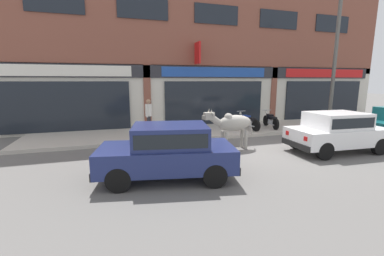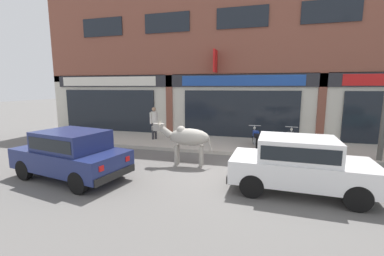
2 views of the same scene
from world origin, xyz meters
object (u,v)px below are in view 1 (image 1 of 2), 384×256
pedestrian (149,113)px  motorcycle_0 (248,122)px  cow (232,123)px  utility_pole (334,65)px  motorcycle_1 (271,120)px  car_0 (168,149)px  car_2 (337,130)px

pedestrian → motorcycle_0: bearing=-5.0°
cow → utility_pole: size_ratio=0.34×
motorcycle_1 → pedestrian: bearing=176.4°
car_0 → utility_pole: utility_pole is taller
car_2 → cow: bearing=157.7°
pedestrian → cow: bearing=-50.9°
cow → pedestrian: size_ratio=1.35×
car_2 → motorcycle_0: (-1.21, 4.28, -0.28)m
cow → utility_pole: 7.30m
car_2 → pedestrian: (-6.16, 4.71, 0.32)m
cow → car_0: cow is taller
cow → car_2: bearing=-22.3°
cow → pedestrian: bearing=129.1°
cow → car_0: size_ratio=0.57×
motorcycle_0 → utility_pole: bearing=-11.0°
car_0 → motorcycle_1: bearing=37.5°
motorcycle_0 → motorcycle_1: same height
motorcycle_1 → cow: bearing=-141.7°
car_0 → motorcycle_0: size_ratio=2.11×
cow → pedestrian: pedestrian is taller
motorcycle_0 → pedestrian: size_ratio=1.13×
cow → car_2: (3.50, -1.44, -0.19)m
cow → motorcycle_0: 3.68m
motorcycle_0 → motorcycle_1: bearing=1.5°
cow → motorcycle_0: (2.29, 2.85, -0.47)m
motorcycle_1 → motorcycle_0: bearing=-178.5°
car_2 → utility_pole: (3.13, 3.44, 2.53)m
pedestrian → car_2: bearing=-37.4°
car_0 → motorcycle_1: (6.58, 5.06, -0.28)m
car_0 → car_2: bearing=6.6°
cow → motorcycle_0: bearing=51.2°
cow → motorcycle_1: cow is taller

